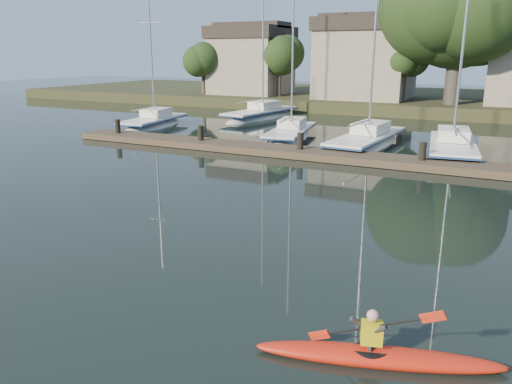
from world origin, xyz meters
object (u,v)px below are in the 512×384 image
at_px(kayak, 377,353).
at_px(sailboat_0, 154,129).
at_px(dock, 358,158).
at_px(sailboat_1, 290,141).
at_px(sailboat_2, 366,150).
at_px(sailboat_3, 451,159).
at_px(sailboat_5, 261,121).

bearing_deg(kayak, sailboat_0, 117.51).
xyz_separation_m(dock, sailboat_0, (-16.39, 5.28, -0.41)).
distance_m(sailboat_1, sailboat_2, 4.99).
height_order(sailboat_0, sailboat_3, sailboat_3).
bearing_deg(sailboat_1, sailboat_0, 168.59).
xyz_separation_m(dock, sailboat_5, (-11.61, 13.13, -0.41)).
distance_m(sailboat_1, sailboat_3, 9.61).
bearing_deg(sailboat_1, dock, -51.49).
distance_m(sailboat_2, sailboat_3, 4.62).
relative_size(dock, sailboat_5, 2.07).
height_order(dock, sailboat_1, sailboat_1).
relative_size(sailboat_0, sailboat_1, 0.91).
relative_size(sailboat_0, sailboat_2, 0.77).
height_order(dock, sailboat_2, sailboat_2).
height_order(kayak, sailboat_3, sailboat_3).
relative_size(kayak, sailboat_0, 0.34).
distance_m(kayak, dock, 16.56).
height_order(sailboat_0, sailboat_2, sailboat_2).
bearing_deg(dock, sailboat_1, 138.41).
xyz_separation_m(sailboat_1, sailboat_2, (4.95, -0.60, -0.02)).
height_order(kayak, sailboat_5, sailboat_5).
distance_m(dock, sailboat_3, 5.57).
xyz_separation_m(kayak, sailboat_3, (-0.79, 19.82, -0.38)).
bearing_deg(sailboat_0, dock, -25.31).
relative_size(sailboat_2, sailboat_3, 1.14).
relative_size(sailboat_2, sailboat_5, 0.99).
relative_size(dock, sailboat_0, 2.73).
xyz_separation_m(sailboat_0, sailboat_1, (10.76, -0.28, 0.02)).
bearing_deg(dock, sailboat_0, 162.15).
bearing_deg(sailboat_1, sailboat_5, 116.42).
relative_size(sailboat_3, sailboat_5, 0.87).
height_order(sailboat_0, sailboat_5, sailboat_5).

